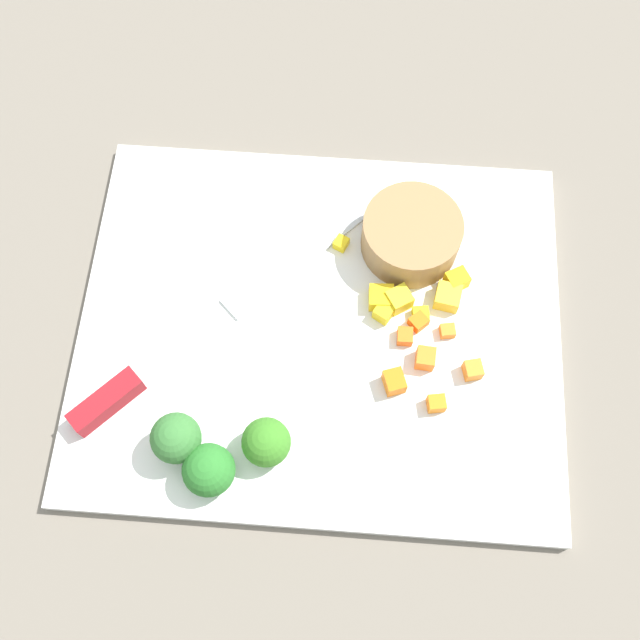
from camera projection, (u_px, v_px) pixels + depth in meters
name	position (u px, v px, depth m)	size (l,w,h in m)	color
ground_plane	(320.00, 329.00, 0.66)	(4.00, 4.00, 0.00)	#6F665B
cutting_board	(320.00, 327.00, 0.65)	(0.42, 0.35, 0.01)	white
prep_bowl	(411.00, 235.00, 0.66)	(0.09, 0.09, 0.04)	#987045
chef_knife	(187.00, 340.00, 0.63)	(0.26, 0.27, 0.02)	silver
carrot_dice_0	(473.00, 370.00, 0.62)	(0.01, 0.01, 0.02)	orange
carrot_dice_1	(418.00, 322.00, 0.64)	(0.01, 0.01, 0.01)	orange
carrot_dice_2	(394.00, 382.00, 0.62)	(0.02, 0.02, 0.02)	orange
carrot_dice_3	(447.00, 330.00, 0.64)	(0.01, 0.01, 0.01)	orange
carrot_dice_4	(405.00, 336.00, 0.64)	(0.01, 0.01, 0.01)	orange
carrot_dice_5	(436.00, 403.00, 0.61)	(0.01, 0.01, 0.01)	orange
carrot_dice_6	(425.00, 358.00, 0.63)	(0.02, 0.02, 0.02)	orange
pepper_dice_0	(448.00, 297.00, 0.65)	(0.02, 0.02, 0.02)	yellow
pepper_dice_1	(399.00, 300.00, 0.65)	(0.02, 0.02, 0.02)	yellow
pepper_dice_2	(381.00, 298.00, 0.65)	(0.02, 0.02, 0.02)	yellow
pepper_dice_3	(421.00, 314.00, 0.65)	(0.01, 0.01, 0.01)	yellow
pepper_dice_4	(385.00, 311.00, 0.64)	(0.01, 0.02, 0.01)	yellow
pepper_dice_5	(341.00, 243.00, 0.67)	(0.01, 0.01, 0.01)	yellow
pepper_dice_6	(457.00, 280.00, 0.65)	(0.02, 0.02, 0.02)	yellow
broccoli_floret_0	(209.00, 470.00, 0.58)	(0.04, 0.04, 0.04)	#97BC5B
broccoli_floret_1	(176.00, 438.00, 0.58)	(0.04, 0.04, 0.05)	#81AB61
broccoli_floret_2	(266.00, 442.00, 0.59)	(0.04, 0.04, 0.04)	#82BE60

